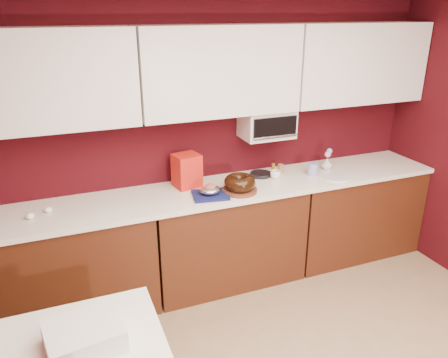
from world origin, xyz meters
TOP-DOWN VIEW (x-y plane):
  - wall_back at (0.00, 2.25)m, footprint 4.00×0.02m
  - base_cabinet_left at (-1.33, 1.94)m, footprint 1.31×0.58m
  - base_cabinet_center at (0.00, 1.94)m, footprint 1.31×0.58m
  - base_cabinet_right at (1.33, 1.94)m, footprint 1.31×0.58m
  - countertop at (0.00, 1.94)m, footprint 4.00×0.62m
  - upper_cabinet_left at (-1.33, 2.08)m, footprint 1.31×0.33m
  - upper_cabinet_center at (0.00, 2.08)m, footprint 1.31×0.33m
  - upper_cabinet_right at (1.33, 2.08)m, footprint 1.31×0.33m
  - toaster_oven at (0.45, 2.10)m, footprint 0.45×0.30m
  - toaster_oven_door at (0.45, 1.94)m, footprint 0.40×0.02m
  - toaster_oven_handle at (0.45, 1.93)m, footprint 0.42×0.02m
  - cake_base at (0.07, 1.81)m, footprint 0.38×0.38m
  - bundt_cake at (0.07, 1.81)m, footprint 0.29×0.29m
  - navy_towel at (-0.19, 1.81)m, footprint 0.32×0.28m
  - foil_ham_nest at (-0.19, 1.81)m, footprint 0.21×0.19m
  - roasted_ham at (-0.19, 1.81)m, footprint 0.11×0.10m
  - pandoro_box at (-0.30, 2.08)m, footprint 0.24×0.22m
  - dark_pan at (0.39, 2.07)m, footprint 0.24×0.24m
  - coffee_mug at (0.48, 1.97)m, footprint 0.10×0.10m
  - blue_jar at (0.84, 1.92)m, footprint 0.12×0.12m
  - flower_vase at (1.05, 2.00)m, footprint 0.10×0.10m
  - flower_pink at (1.05, 2.00)m, footprint 0.06×0.06m
  - flower_blue at (1.08, 2.02)m, footprint 0.05×0.05m
  - china_plate at (1.00, 1.77)m, footprint 0.29×0.29m
  - amber_bottle at (0.54, 2.11)m, footprint 0.04×0.04m
  - paper_cup at (0.60, 2.08)m, footprint 0.07×0.07m
  - egg_left at (-1.53, 1.90)m, footprint 0.07×0.06m
  - egg_right at (-1.41, 1.97)m, footprint 0.07×0.06m
  - newspaper_stack at (-1.29, 0.61)m, footprint 0.40×0.34m

SIDE VIEW (x-z plane):
  - base_cabinet_left at x=-1.33m, z-range 0.00..0.86m
  - base_cabinet_center at x=0.00m, z-range 0.00..0.86m
  - base_cabinet_right at x=1.33m, z-range 0.00..0.86m
  - newspaper_stack at x=-1.29m, z-range 0.75..0.88m
  - countertop at x=0.00m, z-range 0.86..0.90m
  - china_plate at x=1.00m, z-range 0.90..0.91m
  - navy_towel at x=-0.19m, z-range 0.90..0.92m
  - cake_base at x=0.07m, z-range 0.90..0.93m
  - dark_pan at x=0.39m, z-range 0.90..0.93m
  - egg_right at x=-1.41m, z-range 0.90..0.94m
  - egg_left at x=-1.53m, z-range 0.90..0.95m
  - paper_cup at x=0.60m, z-range 0.90..0.98m
  - coffee_mug at x=0.48m, z-range 0.90..0.99m
  - amber_bottle at x=0.54m, z-range 0.90..0.99m
  - foil_ham_nest at x=-0.19m, z-range 0.92..0.99m
  - blue_jar at x=0.84m, z-range 0.90..1.01m
  - flower_vase at x=1.05m, z-range 0.90..1.02m
  - roasted_ham at x=-0.19m, z-range 0.95..1.01m
  - bundt_cake at x=0.07m, z-range 0.93..1.03m
  - pandoro_box at x=-0.30m, z-range 0.90..1.18m
  - flower_pink at x=1.05m, z-range 1.02..1.08m
  - flower_blue at x=1.08m, z-range 1.04..1.10m
  - wall_back at x=0.00m, z-range 0.00..2.50m
  - toaster_oven_handle at x=0.45m, z-range 1.29..1.31m
  - toaster_oven at x=0.45m, z-range 1.25..1.50m
  - toaster_oven_door at x=0.45m, z-range 1.28..1.47m
  - upper_cabinet_left at x=-1.33m, z-range 1.50..2.20m
  - upper_cabinet_center at x=0.00m, z-range 1.50..2.20m
  - upper_cabinet_right at x=1.33m, z-range 1.50..2.20m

